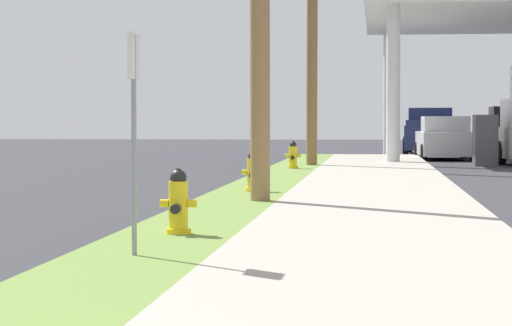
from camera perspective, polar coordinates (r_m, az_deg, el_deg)
The scene contains 8 objects.
fire_hydrant_second at distance 12.43m, azimuth -4.08°, elevation -2.22°, with size 0.42×0.38×0.74m.
fire_hydrant_third at distance 19.94m, azimuth -0.15°, elevation -0.55°, with size 0.42×0.37×0.74m.
fire_hydrant_fourth at distance 29.53m, azimuth 1.95°, elevation 0.35°, with size 0.42×0.37×0.74m.
utility_pole_background at distance 32.37m, azimuth 2.96°, elevation 8.30°, with size 0.32×1.40×9.27m.
street_sign_post at distance 10.45m, azimuth -6.41°, elevation 3.46°, with size 0.05×0.36×2.12m.
car_silver_by_near_pump at distance 40.29m, azimuth 9.82°, elevation 1.20°, with size 2.05×4.55×1.57m.
truck_navy_on_apron at distance 47.13m, azimuth 9.09°, elevation 1.58°, with size 2.46×5.52×1.97m.
truck_black_at_far_bay at distance 44.58m, azimuth 13.24°, elevation 1.52°, with size 2.14×5.41×1.97m.
Camera 1 is at (2.96, -2.35, 1.40)m, focal length 76.55 mm.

